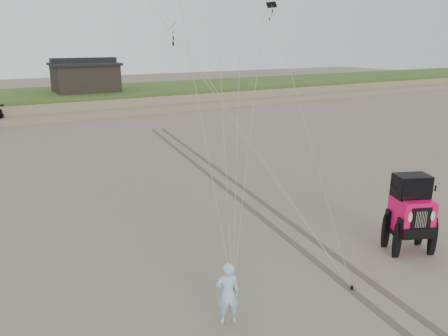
{
  "coord_description": "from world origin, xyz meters",
  "views": [
    {
      "loc": [
        -8.2,
        -9.2,
        6.71
      ],
      "look_at": [
        -1.2,
        3.0,
        2.6
      ],
      "focal_mm": 35.0,
      "sensor_mm": 36.0,
      "label": 1
    }
  ],
  "objects": [
    {
      "name": "jeep",
      "position": [
        3.59,
        -0.84,
        1.04
      ],
      "size": [
        4.32,
        6.06,
        2.07
      ],
      "primitive_type": null,
      "rotation": [
        0.0,
        0.0,
        -0.39
      ],
      "color": "#F10952",
      "rests_on": "ground"
    },
    {
      "name": "cabin",
      "position": [
        2.0,
        37.0,
        3.24
      ],
      "size": [
        6.4,
        5.4,
        3.35
      ],
      "color": "black",
      "rests_on": "dune_ridge"
    },
    {
      "name": "stake_aux",
      "position": [
        0.28,
        -1.63,
        0.06
      ],
      "size": [
        0.08,
        0.08,
        0.12
      ],
      "primitive_type": "cylinder",
      "color": "black",
      "rests_on": "ground"
    },
    {
      "name": "tire_tracks",
      "position": [
        2.0,
        8.0,
        0.0
      ],
      "size": [
        5.22,
        29.74,
        0.01
      ],
      "color": "#4C443D",
      "rests_on": "ground"
    },
    {
      "name": "man",
      "position": [
        -3.5,
        -1.18,
        0.81
      ],
      "size": [
        0.69,
        0.57,
        1.63
      ],
      "primitive_type": "imported",
      "rotation": [
        0.0,
        0.0,
        2.8
      ],
      "color": "#95DBE7",
      "rests_on": "ground"
    },
    {
      "name": "dune_ridge",
      "position": [
        0.0,
        37.5,
        0.82
      ],
      "size": [
        160.0,
        14.25,
        1.73
      ],
      "color": "#7A6B54",
      "rests_on": "ground"
    },
    {
      "name": "stake_main",
      "position": [
        -2.68,
        -0.07,
        0.06
      ],
      "size": [
        0.08,
        0.08,
        0.12
      ],
      "primitive_type": "cylinder",
      "color": "black",
      "rests_on": "ground"
    },
    {
      "name": "ground",
      "position": [
        0.0,
        0.0,
        0.0
      ],
      "size": [
        160.0,
        160.0,
        0.0
      ],
      "primitive_type": "plane",
      "color": "#6B6054",
      "rests_on": "ground"
    }
  ]
}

